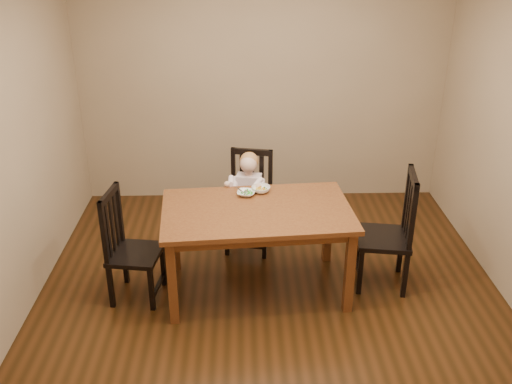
{
  "coord_description": "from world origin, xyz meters",
  "views": [
    {
      "loc": [
        -0.23,
        -4.09,
        2.9
      ],
      "look_at": [
        -0.12,
        0.25,
        0.86
      ],
      "focal_mm": 40.0,
      "sensor_mm": 36.0,
      "label": 1
    }
  ],
  "objects_px": {
    "chair_left": "(129,248)",
    "bowl_veg": "(261,189)",
    "dining_table": "(257,219)",
    "chair_right": "(390,232)",
    "toddler": "(249,192)",
    "chair_child": "(250,203)",
    "bowl_peas": "(246,193)"
  },
  "relations": [
    {
      "from": "bowl_peas",
      "to": "bowl_veg",
      "type": "relative_size",
      "value": 0.94
    },
    {
      "from": "dining_table",
      "to": "bowl_peas",
      "type": "xyz_separation_m",
      "value": [
        -0.09,
        0.26,
        0.11
      ]
    },
    {
      "from": "chair_left",
      "to": "bowl_peas",
      "type": "bearing_deg",
      "value": 117.4
    },
    {
      "from": "chair_left",
      "to": "dining_table",
      "type": "bearing_deg",
      "value": 102.32
    },
    {
      "from": "dining_table",
      "to": "bowl_veg",
      "type": "distance_m",
      "value": 0.35
    },
    {
      "from": "chair_child",
      "to": "chair_left",
      "type": "height_order",
      "value": "chair_left"
    },
    {
      "from": "chair_left",
      "to": "chair_right",
      "type": "relative_size",
      "value": 0.92
    },
    {
      "from": "dining_table",
      "to": "chair_left",
      "type": "distance_m",
      "value": 1.09
    },
    {
      "from": "chair_child",
      "to": "chair_right",
      "type": "relative_size",
      "value": 0.92
    },
    {
      "from": "dining_table",
      "to": "chair_child",
      "type": "height_order",
      "value": "chair_child"
    },
    {
      "from": "chair_left",
      "to": "toddler",
      "type": "xyz_separation_m",
      "value": [
        1.0,
        0.77,
        0.13
      ]
    },
    {
      "from": "chair_left",
      "to": "bowl_veg",
      "type": "distance_m",
      "value": 1.23
    },
    {
      "from": "dining_table",
      "to": "bowl_veg",
      "type": "xyz_separation_m",
      "value": [
        0.04,
        0.33,
        0.12
      ]
    },
    {
      "from": "chair_right",
      "to": "dining_table",
      "type": "bearing_deg",
      "value": 101.59
    },
    {
      "from": "dining_table",
      "to": "bowl_veg",
      "type": "relative_size",
      "value": 9.93
    },
    {
      "from": "chair_left",
      "to": "chair_right",
      "type": "xyz_separation_m",
      "value": [
        2.21,
        0.13,
        0.04
      ]
    },
    {
      "from": "bowl_peas",
      "to": "bowl_veg",
      "type": "distance_m",
      "value": 0.15
    },
    {
      "from": "toddler",
      "to": "bowl_veg",
      "type": "relative_size",
      "value": 3.2
    },
    {
      "from": "chair_left",
      "to": "bowl_veg",
      "type": "xyz_separation_m",
      "value": [
        1.11,
        0.4,
        0.34
      ]
    },
    {
      "from": "chair_right",
      "to": "bowl_veg",
      "type": "height_order",
      "value": "chair_right"
    },
    {
      "from": "chair_left",
      "to": "bowl_peas",
      "type": "distance_m",
      "value": 1.09
    },
    {
      "from": "chair_right",
      "to": "chair_left",
      "type": "bearing_deg",
      "value": 102.17
    },
    {
      "from": "chair_right",
      "to": "toddler",
      "type": "xyz_separation_m",
      "value": [
        -1.21,
        0.64,
        0.09
      ]
    },
    {
      "from": "chair_child",
      "to": "toddler",
      "type": "xyz_separation_m",
      "value": [
        -0.01,
        -0.05,
        0.13
      ]
    },
    {
      "from": "toddler",
      "to": "bowl_peas",
      "type": "height_order",
      "value": "toddler"
    },
    {
      "from": "dining_table",
      "to": "chair_child",
      "type": "relative_size",
      "value": 1.67
    },
    {
      "from": "chair_left",
      "to": "bowl_veg",
      "type": "bearing_deg",
      "value": 118.39
    },
    {
      "from": "dining_table",
      "to": "chair_child",
      "type": "bearing_deg",
      "value": 93.81
    },
    {
      "from": "chair_left",
      "to": "bowl_veg",
      "type": "relative_size",
      "value": 5.96
    },
    {
      "from": "chair_right",
      "to": "bowl_peas",
      "type": "bearing_deg",
      "value": 89.23
    },
    {
      "from": "chair_right",
      "to": "bowl_veg",
      "type": "bearing_deg",
      "value": 84.85
    },
    {
      "from": "chair_right",
      "to": "bowl_veg",
      "type": "distance_m",
      "value": 1.17
    }
  ]
}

